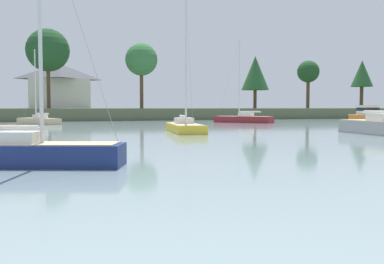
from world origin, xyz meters
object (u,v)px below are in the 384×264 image
(sailboat_yellow, at_px, (185,129))
(cruiser_orange, at_px, (366,118))
(sailboat_navy, at_px, (27,160))
(dinghy_cream, at_px, (12,127))
(sailboat_maroon, at_px, (243,121))
(sailboat_sand, at_px, (39,122))

(sailboat_yellow, bearing_deg, cruiser_orange, 25.45)
(sailboat_yellow, bearing_deg, sailboat_navy, -123.02)
(dinghy_cream, bearing_deg, sailboat_navy, -85.08)
(cruiser_orange, bearing_deg, sailboat_maroon, 173.04)
(dinghy_cream, bearing_deg, sailboat_maroon, 12.59)
(sailboat_maroon, xyz_separation_m, sailboat_navy, (-26.41, -36.53, -0.03))
(sailboat_maroon, xyz_separation_m, dinghy_cream, (-29.00, -6.48, -0.12))
(cruiser_orange, distance_m, sailboat_sand, 45.90)
(sailboat_yellow, height_order, sailboat_sand, sailboat_yellow)
(sailboat_navy, xyz_separation_m, dinghy_cream, (-2.59, 30.05, -0.09))
(sailboat_maroon, height_order, sailboat_navy, sailboat_maroon)
(dinghy_cream, xyz_separation_m, sailboat_sand, (2.40, 10.46, 0.08))
(cruiser_orange, xyz_separation_m, sailboat_navy, (-45.28, -34.22, -0.31))
(sailboat_sand, bearing_deg, dinghy_cream, -102.93)
(cruiser_orange, height_order, dinghy_cream, cruiser_orange)
(sailboat_maroon, height_order, dinghy_cream, sailboat_maroon)
(cruiser_orange, relative_size, sailboat_yellow, 0.78)
(cruiser_orange, relative_size, dinghy_cream, 2.35)
(sailboat_navy, relative_size, dinghy_cream, 2.64)
(sailboat_navy, bearing_deg, dinghy_cream, 94.92)
(sailboat_maroon, relative_size, sailboat_navy, 1.19)
(sailboat_yellow, relative_size, dinghy_cream, 3.03)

